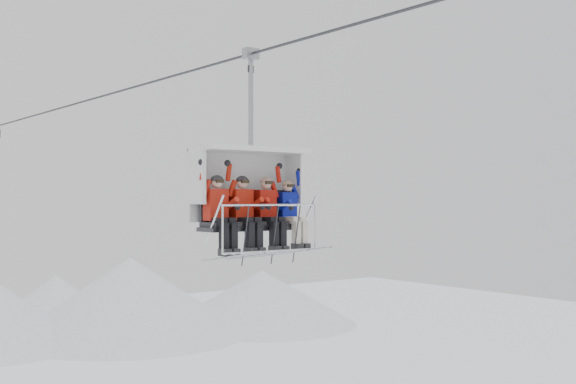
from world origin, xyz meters
TOP-DOWN VIEW (x-y plane):
  - haul_cable at (0.00, 0.00)m, footprint 0.06×50.00m
  - chairlift_carrier at (0.00, 1.33)m, footprint 2.37×1.17m
  - skier_far_left at (-0.84, 1.03)m, footprint 0.41×1.69m
  - skier_center_left at (-0.27, 1.03)m, footprint 0.41×1.69m
  - skier_center_right at (0.30, 1.03)m, footprint 0.40×1.69m
  - skier_far_right at (0.84, 1.02)m, footprint 0.37×1.69m

SIDE VIEW (x-z plane):
  - skier_far_right at x=0.84m, z-range 9.42..10.92m
  - skier_center_right at x=0.30m, z-range 9.40..11.00m
  - skier_far_left at x=-0.84m, z-range 9.40..11.01m
  - skier_center_left at x=-0.27m, z-range 9.40..11.01m
  - chairlift_carrier at x=0.00m, z-range 8.68..12.66m
  - haul_cable at x=0.00m, z-range 13.27..13.33m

